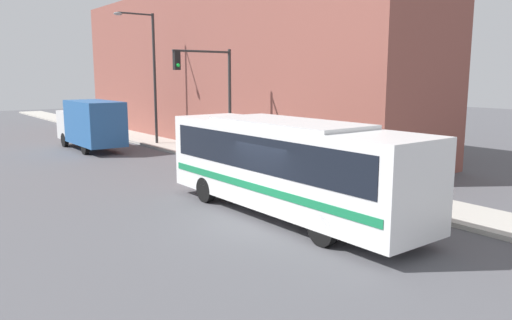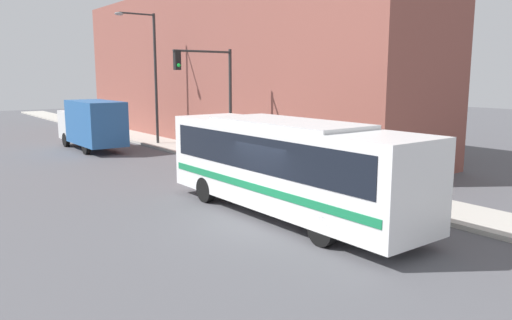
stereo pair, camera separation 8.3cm
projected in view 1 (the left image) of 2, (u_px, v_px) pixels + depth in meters
The scene contains 9 objects.
ground_plane at pixel (261, 224), 15.56m from camera, with size 120.00×120.00×0.00m, color #515156.
sidewalk at pixel (152, 141), 34.73m from camera, with size 2.56×70.00×0.15m.
building_facade at pixel (220, 66), 34.70m from camera, with size 6.00×33.69×10.45m.
city_bus at pixel (287, 162), 16.18m from camera, with size 2.67×10.30×3.17m.
delivery_truck at pixel (91, 123), 30.84m from camera, with size 2.22×6.83×3.06m.
fire_hydrant at pixel (284, 167), 22.37m from camera, with size 0.25×0.33×0.78m.
traffic_light_pole at pixel (212, 86), 24.82m from camera, with size 3.28×0.35×5.74m.
parking_meter at pixel (237, 148), 25.22m from camera, with size 0.14×0.14×1.17m.
street_lamp at pixel (150, 68), 32.16m from camera, with size 2.67×0.28×8.33m.
Camera 1 is at (-9.14, -11.90, 4.59)m, focal length 35.00 mm.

